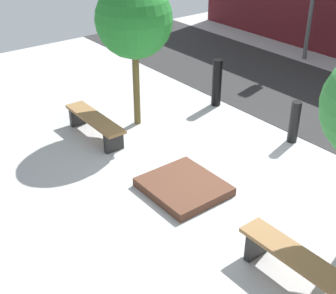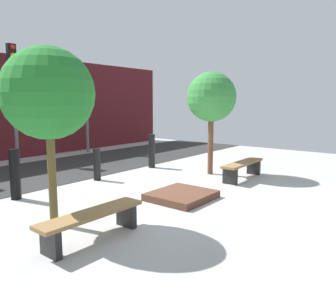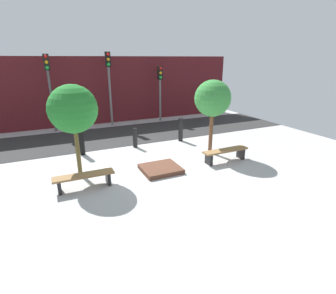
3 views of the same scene
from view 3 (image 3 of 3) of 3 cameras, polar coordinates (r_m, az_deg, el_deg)
The scene contains 14 objects.
ground_plane at distance 9.86m, azimuth -3.57°, elevation -3.36°, with size 18.00×18.00×0.00m, color #AAAAAA.
road_strip at distance 13.53m, azimuth -9.88°, elevation 2.62°, with size 18.00×3.72×0.01m, color #2B2B2B.
building_facade at distance 16.21m, azimuth -13.32°, elevation 11.92°, with size 16.20×0.50×3.81m, color #511419.
bench_left at distance 8.24m, azimuth -17.80°, elevation -6.49°, with size 1.77×0.41×0.44m.
bench_right at distance 10.07m, azimuth 12.39°, elevation -1.23°, with size 1.84×0.40×0.47m.
planter_bed at distance 9.10m, azimuth -1.61°, elevation -4.76°, with size 1.29×1.18×0.15m, color #543324.
tree_behind_left_bench at distance 8.67m, azimuth -19.99°, elevation 7.69°, with size 1.52×1.52×2.98m.
tree_behind_right_bench at distance 10.43m, azimuth 9.70°, elevation 10.30°, with size 1.41×1.41×2.95m.
bollard_far_left at distance 11.00m, azimuth -18.32°, elevation 1.10°, with size 0.22×0.22×1.09m, color black.
bollard_left at distance 11.46m, azimuth -7.19°, elevation 2.01°, with size 0.20×0.20×0.86m, color black.
bollard_center at distance 12.26m, azimuth 2.77°, elevation 3.78°, with size 0.21×0.21×1.08m, color black.
traffic_light_west at distance 14.78m, azimuth -24.51°, elevation 13.22°, with size 0.28×0.27×3.91m.
traffic_light_mid_west at distance 15.13m, azimuth -12.72°, elevation 14.79°, with size 0.28×0.27×4.04m.
traffic_light_mid_east at distance 16.09m, azimuth -1.72°, elevation 13.68°, with size 0.28×0.27×3.27m.
Camera 3 is at (-3.27, -8.53, 3.72)m, focal length 28.00 mm.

